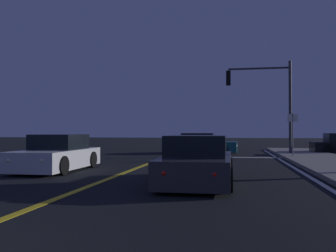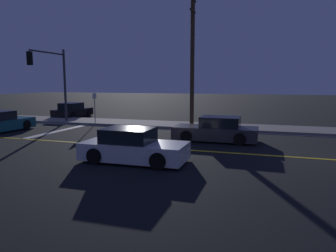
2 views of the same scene
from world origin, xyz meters
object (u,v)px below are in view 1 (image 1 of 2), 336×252
Objects in this scene: street_sign_corner at (293,128)px; traffic_signal_near_right at (266,93)px; car_far_approaching_teal at (201,144)px; car_side_waiting_charcoal at (198,163)px; car_distant_tail_white at (57,155)px.

traffic_signal_near_right is at bearing 111.40° from street_sign_corner.
car_far_approaching_teal is at bearing -16.85° from traffic_signal_near_right.
car_side_waiting_charcoal is at bearing -112.42° from street_sign_corner.
traffic_signal_near_right reaches higher than street_sign_corner.
car_side_waiting_charcoal is at bearing 6.55° from car_far_approaching_teal.
car_distant_tail_white is 12.20m from street_sign_corner.
street_sign_corner reaches higher than car_side_waiting_charcoal.
car_side_waiting_charcoal is at bearing 76.73° from traffic_signal_near_right.
street_sign_corner reaches higher than car_far_approaching_teal.
traffic_signal_near_right is 3.73m from street_sign_corner.
car_far_approaching_teal is 5.37m from traffic_signal_near_right.
traffic_signal_near_right is at bearing -130.06° from car_distant_tail_white.
car_far_approaching_teal is at bearing -111.41° from car_distant_tail_white.
car_side_waiting_charcoal is 10.81m from street_sign_corner.
traffic_signal_near_right is at bearing 75.25° from car_far_approaching_teal.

